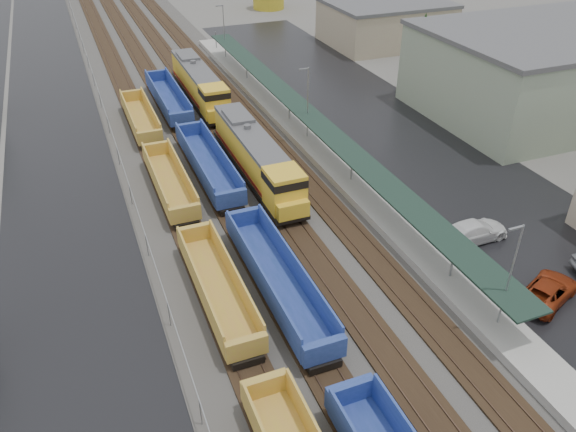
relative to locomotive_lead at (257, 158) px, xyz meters
name	(u,v)px	position (x,y,z in m)	size (l,w,h in m)	color
ballast_strip	(196,120)	(-2.00, 15.85, -2.28)	(20.00, 160.00, 0.08)	#302D2B
trackbed	(195,119)	(-2.00, 15.85, -2.16)	(14.60, 160.00, 0.22)	black
west_parking_lot	(56,141)	(-17.00, 15.85, -2.31)	(10.00, 160.00, 0.02)	black
east_commuter_lot	(386,129)	(17.00, 5.85, -2.31)	(16.00, 100.00, 0.02)	black
station_platform	(307,136)	(7.50, 5.86, -1.59)	(3.00, 80.00, 8.00)	#9E9B93
chainlink_fence	(109,125)	(-11.50, 14.29, -0.71)	(0.08, 160.04, 2.02)	gray
industrial_buildings	(556,82)	(35.76, 1.70, 1.93)	(32.52, 75.30, 9.50)	tan
tree_east	(422,43)	(26.00, 13.85, 4.15)	(4.40, 4.40, 10.00)	#332316
locomotive_lead	(257,158)	(0.00, 0.00, 0.00)	(2.90, 19.14, 4.33)	black
locomotive_trail	(200,85)	(0.00, 21.00, 0.00)	(2.90, 19.14, 4.33)	black
well_string_yellow	(255,371)	(-8.00, -22.65, -1.17)	(2.58, 90.74, 2.29)	gold
well_string_blue	(277,279)	(-4.00, -15.59, -1.12)	(2.72, 88.47, 2.42)	navy
parked_car_east_b	(548,291)	(12.59, -23.01, -1.57)	(5.43, 2.50, 1.51)	maroon
parked_car_east_c	(474,231)	(12.43, -15.36, -1.50)	(5.66, 2.30, 1.64)	white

